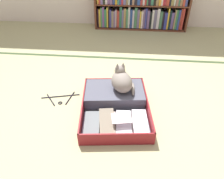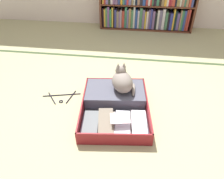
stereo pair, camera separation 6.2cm
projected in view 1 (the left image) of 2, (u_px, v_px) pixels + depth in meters
The scene contains 6 objects.
ground_plane at pixel (124, 116), 1.91m from camera, with size 10.00×10.00×0.00m, color tan.
tatami_border at pixel (128, 58), 2.79m from camera, with size 4.80×0.05×0.00m.
bookshelf at pixel (141, 6), 3.47m from camera, with size 1.55×0.27×0.81m.
open_suitcase at pixel (115, 103), 1.98m from camera, with size 0.68×0.83×0.13m.
black_cat at pixel (121, 80), 1.98m from camera, with size 0.27×0.32×0.26m.
clothes_hanger at pixel (61, 98), 2.11m from camera, with size 0.37×0.24×0.01m.
Camera 1 is at (0.02, -1.39, 1.33)m, focal length 33.61 mm.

